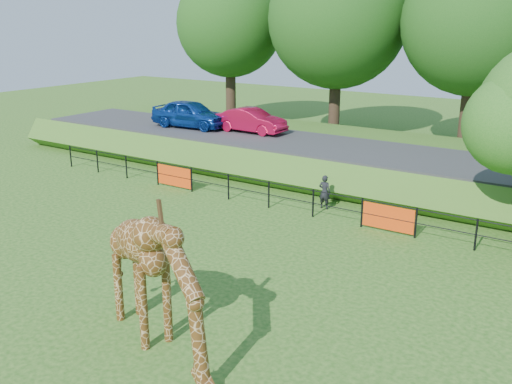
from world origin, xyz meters
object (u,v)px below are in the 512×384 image
Objects in this scene: car_red at (251,120)px; visitor at (325,192)px; giraffe at (157,283)px; car_blue at (190,114)px.

car_red reaches higher than visitor.
giraffe reaches higher than visitor.
giraffe reaches higher than car_red.
visitor is (-1.42, 11.14, -0.95)m from giraffe.
giraffe reaches higher than car_blue.
car_blue is at bearing 149.28° from giraffe.
car_red is (-8.67, 16.67, 0.43)m from giraffe.
car_blue reaches higher than car_red.
giraffe is 3.33× the size of visitor.
giraffe is at bearing -146.59° from car_blue.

